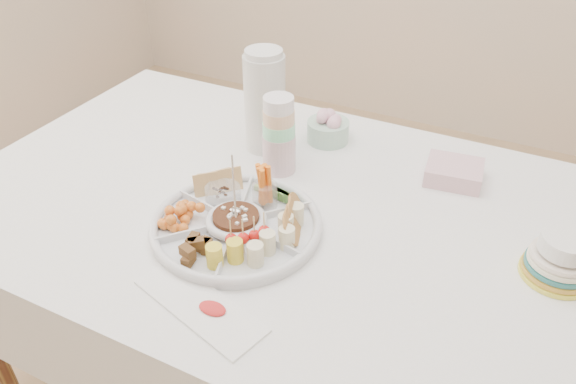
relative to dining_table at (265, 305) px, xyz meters
The scene contains 15 objects.
dining_table is the anchor object (origin of this frame).
party_tray 0.43m from the dining_table, 84.98° to the right, with size 0.38×0.38×0.04m, color white.
bean_dip 0.43m from the dining_table, 84.98° to the right, with size 0.10×0.10×0.04m, color #472314.
tortillas 0.46m from the dining_table, 36.36° to the right, with size 0.10×0.10×0.06m, color #A47529, non-canonical shape.
carrot_cucumber 0.44m from the dining_table, 18.84° to the right, with size 0.12×0.12×0.11m, color orange, non-canonical shape.
pita_raisins 0.43m from the dining_table, 147.50° to the right, with size 0.12×0.12×0.06m, color #EAC765, non-canonical shape.
cherries 0.47m from the dining_table, 121.55° to the right, with size 0.11×0.11×0.04m, color #FF9D47, non-canonical shape.
granola_chunks 0.49m from the dining_table, 93.06° to the right, with size 0.09×0.09×0.04m, color brown, non-canonical shape.
banana_tomato 0.51m from the dining_table, 64.34° to the right, with size 0.11×0.11×0.09m, color #DDC27F, non-canonical shape.
cup_stack 0.51m from the dining_table, 98.38° to the left, with size 0.09×0.09×0.24m, color white.
thermos 0.58m from the dining_table, 116.05° to the left, with size 0.11×0.11×0.29m, color silver.
flower_bowl 0.54m from the dining_table, 84.23° to the left, with size 0.12×0.12×0.09m, color #83B295.
napkin_stack 0.64m from the dining_table, 35.47° to the left, with size 0.14×0.12×0.05m, color beige.
plate_stack 0.80m from the dining_table, ahead, with size 0.15×0.15×0.09m, color #FECB48.
placemat 0.54m from the dining_table, 79.67° to the right, with size 0.29×0.10×0.01m, color white.
Camera 1 is at (0.56, -0.97, 1.56)m, focal length 35.00 mm.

